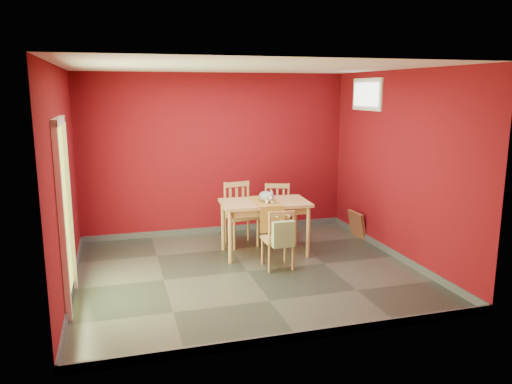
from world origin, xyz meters
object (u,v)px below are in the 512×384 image
object	(u,v)px
chair_far_left	(240,213)
chair_far_right	(277,212)
tote_bag	(283,234)
chair_near	(278,238)
dining_table	(265,208)
cat	(266,195)
picture_frame	(357,224)

from	to	relation	value
chair_far_left	chair_far_right	bearing A→B (deg)	0.98
chair_far_left	tote_bag	distance (m)	1.44
chair_near	dining_table	bearing A→B (deg)	89.49
cat	picture_frame	distance (m)	1.90
chair_far_right	cat	size ratio (longest dim) A/B	2.24
chair_far_right	chair_near	size ratio (longest dim) A/B	1.10
tote_bag	chair_near	bearing A→B (deg)	89.62
dining_table	tote_bag	size ratio (longest dim) A/B	3.16
chair_near	tote_bag	distance (m)	0.24
dining_table	cat	bearing A→B (deg)	-33.40
tote_bag	cat	size ratio (longest dim) A/B	1.02
tote_bag	cat	bearing A→B (deg)	88.15
chair_far_right	tote_bag	size ratio (longest dim) A/B	2.20
dining_table	chair_far_right	size ratio (longest dim) A/B	1.43
cat	picture_frame	bearing A→B (deg)	28.26
dining_table	chair_far_left	bearing A→B (deg)	112.85
chair_far_right	chair_far_left	bearing A→B (deg)	-179.02
chair_far_left	tote_bag	size ratio (longest dim) A/B	2.36
chair_far_right	chair_near	world-z (taller)	chair_far_right
chair_far_left	chair_far_right	world-z (taller)	chair_far_left
dining_table	picture_frame	bearing A→B (deg)	13.11
tote_bag	dining_table	bearing A→B (deg)	89.52
chair_far_left	picture_frame	distance (m)	2.00
chair_near	cat	distance (m)	0.80
chair_far_left	chair_near	world-z (taller)	chair_far_left
dining_table	chair_near	size ratio (longest dim) A/B	1.57
dining_table	tote_bag	xyz separation A→B (m)	(-0.01, -0.87, -0.16)
cat	chair_far_right	bearing A→B (deg)	72.70
chair_near	tote_bag	world-z (taller)	chair_near
cat	picture_frame	world-z (taller)	cat
dining_table	tote_bag	distance (m)	0.88
dining_table	chair_far_right	distance (m)	0.72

